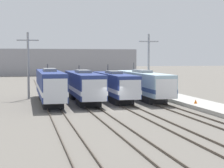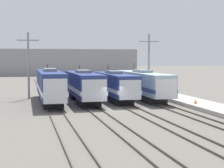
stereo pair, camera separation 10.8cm
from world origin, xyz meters
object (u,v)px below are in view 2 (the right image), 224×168
(locomotive_center_right, at_px, (115,85))
(locomotive_far_right, at_px, (143,84))
(locomotive_center_left, at_px, (84,86))
(traffic_cone, at_px, (196,102))
(catenary_tower_right, at_px, (149,63))
(locomotive_far_left, at_px, (50,85))
(catenary_tower_left, at_px, (28,64))

(locomotive_center_right, distance_m, locomotive_far_right, 4.38)
(locomotive_center_left, relative_size, traffic_cone, 34.85)
(locomotive_center_left, bearing_deg, catenary_tower_right, 27.50)
(locomotive_center_left, bearing_deg, locomotive_far_left, -178.17)
(locomotive_center_left, bearing_deg, traffic_cone, -33.13)
(locomotive_center_right, height_order, catenary_tower_left, catenary_tower_left)
(locomotive_far_left, relative_size, locomotive_far_right, 0.97)
(catenary_tower_right, height_order, traffic_cone, catenary_tower_right)
(locomotive_center_right, xyz_separation_m, locomotive_far_right, (4.31, 0.81, 0.03))
(locomotive_far_right, bearing_deg, locomotive_center_left, -168.50)
(locomotive_far_left, height_order, traffic_cone, locomotive_far_left)
(catenary_tower_left, height_order, catenary_tower_right, same)
(locomotive_center_left, xyz_separation_m, locomotive_far_right, (8.61, 1.75, -0.05))
(catenary_tower_right, bearing_deg, traffic_cone, -84.72)
(catenary_tower_left, bearing_deg, catenary_tower_right, 0.00)
(locomotive_center_left, height_order, locomotive_center_right, locomotive_center_right)
(locomotive_far_left, height_order, catenary_tower_left, catenary_tower_left)
(catenary_tower_right, bearing_deg, locomotive_far_left, -159.19)
(locomotive_center_left, bearing_deg, locomotive_far_right, 11.50)
(traffic_cone, bearing_deg, locomotive_center_left, 146.87)
(locomotive_center_right, relative_size, catenary_tower_left, 1.76)
(locomotive_center_left, distance_m, traffic_cone, 14.30)
(locomotive_center_left, height_order, traffic_cone, locomotive_center_left)
(catenary_tower_left, distance_m, traffic_cone, 23.44)
(locomotive_center_left, distance_m, locomotive_far_right, 8.79)
(locomotive_center_left, xyz_separation_m, catenary_tower_left, (-6.88, 5.56, 2.78))
(locomotive_center_left, xyz_separation_m, locomotive_center_right, (4.31, 0.94, -0.09))
(locomotive_far_left, height_order, locomotive_center_left, locomotive_far_left)
(locomotive_far_left, relative_size, locomotive_center_right, 1.11)
(locomotive_far_left, bearing_deg, catenary_tower_left, 114.34)
(locomotive_center_left, xyz_separation_m, catenary_tower_right, (10.68, 5.56, 2.78))
(catenary_tower_right, distance_m, traffic_cone, 14.05)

